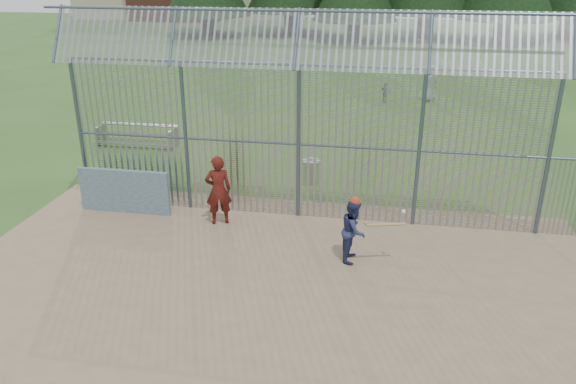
% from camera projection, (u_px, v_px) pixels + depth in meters
% --- Properties ---
extents(ground, '(120.00, 120.00, 0.00)m').
position_uv_depth(ground, '(271.00, 285.00, 11.81)').
color(ground, '#2D511E').
rests_on(ground, ground).
extents(dirt_infield, '(14.00, 10.00, 0.02)m').
position_uv_depth(dirt_infield, '(266.00, 297.00, 11.35)').
color(dirt_infield, '#756047').
rests_on(dirt_infield, ground).
extents(dugout_wall, '(2.50, 0.12, 1.20)m').
position_uv_depth(dugout_wall, '(124.00, 191.00, 14.96)').
color(dugout_wall, '#38566B').
rests_on(dugout_wall, dirt_infield).
extents(batter, '(0.60, 0.74, 1.44)m').
position_uv_depth(batter, '(354.00, 230.00, 12.52)').
color(batter, navy).
rests_on(batter, dirt_infield).
extents(onlooker, '(0.78, 0.65, 1.82)m').
position_uv_depth(onlooker, '(218.00, 190.00, 14.21)').
color(onlooker, maroon).
rests_on(onlooker, dirt_infield).
extents(bg_kid_standing, '(1.03, 0.93, 1.76)m').
position_uv_depth(bg_kid_standing, '(430.00, 83.00, 26.83)').
color(bg_kid_standing, slate).
rests_on(bg_kid_standing, ground).
extents(bg_kid_seated, '(0.61, 0.52, 0.98)m').
position_uv_depth(bg_kid_seated, '(385.00, 93.00, 26.67)').
color(bg_kid_seated, slate).
rests_on(bg_kid_seated, ground).
extents(batting_gear, '(1.23, 0.40, 0.59)m').
position_uv_depth(batting_gear, '(364.00, 208.00, 12.23)').
color(batting_gear, red).
rests_on(batting_gear, ground).
extents(trash_can, '(0.56, 0.56, 0.82)m').
position_uv_depth(trash_can, '(311.00, 172.00, 17.04)').
color(trash_can, '#92969A').
rests_on(trash_can, ground).
extents(bleacher, '(3.00, 0.95, 0.72)m').
position_uv_depth(bleacher, '(137.00, 135.00, 20.50)').
color(bleacher, slate).
rests_on(bleacher, ground).
extents(backstop_fence, '(20.09, 0.81, 5.30)m').
position_uv_depth(backstop_fence, '(371.00, 135.00, 13.73)').
color(backstop_fence, '#47566B').
rests_on(backstop_fence, ground).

